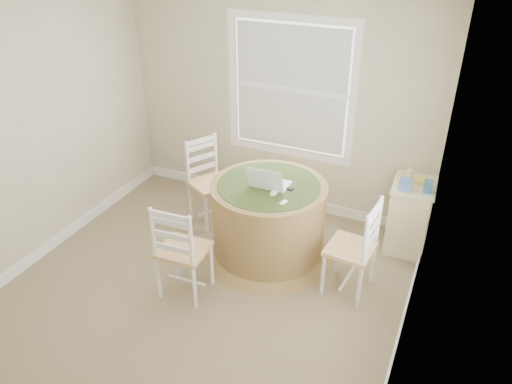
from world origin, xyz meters
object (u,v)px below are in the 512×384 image
at_px(chair_right, 350,248).
at_px(corner_chest, 409,215).
at_px(chair_near, 184,249).
at_px(chair_left, 211,183).
at_px(round_table, 268,218).
at_px(laptop, 269,183).

bearing_deg(chair_right, corner_chest, 163.17).
relative_size(chair_near, chair_right, 1.00).
xyz_separation_m(chair_left, chair_right, (1.73, -0.56, 0.00)).
height_order(round_table, laptop, laptop).
height_order(round_table, chair_near, chair_near).
bearing_deg(chair_right, round_table, -97.79).
xyz_separation_m(laptop, corner_chest, (1.26, 0.76, -0.48)).
bearing_deg(chair_left, chair_near, -133.90).
bearing_deg(chair_left, chair_right, -79.01).
distance_m(laptop, corner_chest, 1.55).
distance_m(chair_near, chair_right, 1.50).
height_order(round_table, corner_chest, round_table).
height_order(laptop, corner_chest, laptop).
bearing_deg(chair_near, chair_left, -75.81).
bearing_deg(laptop, chair_left, -24.14).
xyz_separation_m(round_table, laptop, (0.01, -0.02, 0.41)).
relative_size(round_table, chair_near, 1.39).
relative_size(chair_left, chair_near, 1.00).
height_order(chair_right, corner_chest, chair_right).
height_order(round_table, chair_right, chair_right).
distance_m(chair_left, chair_near, 1.25).
bearing_deg(chair_left, round_table, -83.92).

